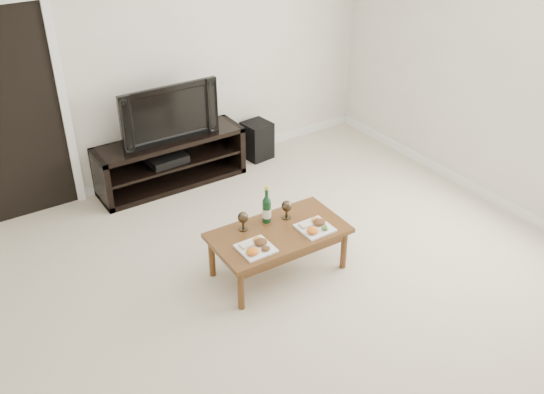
{
  "coord_description": "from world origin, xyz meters",
  "views": [
    {
      "loc": [
        -2.35,
        -2.91,
        3.29
      ],
      "look_at": [
        -0.0,
        0.69,
        0.7
      ],
      "focal_mm": 40.0,
      "sensor_mm": 36.0,
      "label": 1
    }
  ],
  "objects": [
    {
      "name": "floor",
      "position": [
        0.0,
        0.0,
        0.0
      ],
      "size": [
        5.5,
        5.5,
        0.0
      ],
      "primitive_type": "plane",
      "color": "beige",
      "rests_on": "ground"
    },
    {
      "name": "back_wall",
      "position": [
        0.0,
        2.77,
        1.3
      ],
      "size": [
        5.0,
        0.04,
        2.6
      ],
      "primitive_type": "cube",
      "color": "silver",
      "rests_on": "ground"
    },
    {
      "name": "doorway",
      "position": [
        -1.55,
        2.73,
        1.02
      ],
      "size": [
        0.9,
        0.02,
        2.05
      ],
      "primitive_type": "cube",
      "color": "black",
      "rests_on": "ground"
    },
    {
      "name": "media_console",
      "position": [
        -0.12,
        2.5,
        0.28
      ],
      "size": [
        1.6,
        0.45,
        0.55
      ],
      "primitive_type": "cube",
      "color": "black",
      "rests_on": "ground"
    },
    {
      "name": "television",
      "position": [
        -0.12,
        2.5,
        0.85
      ],
      "size": [
        1.05,
        0.15,
        0.6
      ],
      "primitive_type": "imported",
      "rotation": [
        0.0,
        0.0,
        -0.01
      ],
      "color": "black",
      "rests_on": "media_console"
    },
    {
      "name": "av_receiver",
      "position": [
        -0.17,
        2.48,
        0.33
      ],
      "size": [
        0.42,
        0.32,
        0.08
      ],
      "primitive_type": "cube",
      "rotation": [
        0.0,
        0.0,
        0.05
      ],
      "color": "black",
      "rests_on": "media_console"
    },
    {
      "name": "subwoofer",
      "position": [
        0.99,
        2.53,
        0.22
      ],
      "size": [
        0.32,
        0.32,
        0.44
      ],
      "primitive_type": "cube",
      "rotation": [
        0.0,
        0.0,
        0.12
      ],
      "color": "black",
      "rests_on": "ground"
    },
    {
      "name": "coffee_table",
      "position": [
        -0.01,
        0.59,
        0.21
      ],
      "size": [
        1.16,
        0.65,
        0.42
      ],
      "primitive_type": "cube",
      "rotation": [
        0.0,
        0.0,
        -0.02
      ],
      "color": "#593718",
      "rests_on": "ground"
    },
    {
      "name": "plate_left",
      "position": [
        -0.31,
        0.47,
        0.45
      ],
      "size": [
        0.27,
        0.27,
        0.07
      ],
      "primitive_type": "cube",
      "color": "white",
      "rests_on": "coffee_table"
    },
    {
      "name": "plate_right",
      "position": [
        0.27,
        0.44,
        0.45
      ],
      "size": [
        0.27,
        0.27,
        0.07
      ],
      "primitive_type": "cube",
      "color": "white",
      "rests_on": "coffee_table"
    },
    {
      "name": "wine_bottle",
      "position": [
        -0.01,
        0.76,
        0.59
      ],
      "size": [
        0.07,
        0.07,
        0.35
      ],
      "primitive_type": "cylinder",
      "color": "#0E3619",
      "rests_on": "coffee_table"
    },
    {
      "name": "goblet_left",
      "position": [
        -0.24,
        0.77,
        0.51
      ],
      "size": [
        0.09,
        0.09,
        0.17
      ],
      "primitive_type": null,
      "color": "#392E1F",
      "rests_on": "coffee_table"
    },
    {
      "name": "goblet_right",
      "position": [
        0.16,
        0.72,
        0.51
      ],
      "size": [
        0.09,
        0.09,
        0.17
      ],
      "primitive_type": null,
      "color": "#392E1F",
      "rests_on": "coffee_table"
    }
  ]
}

